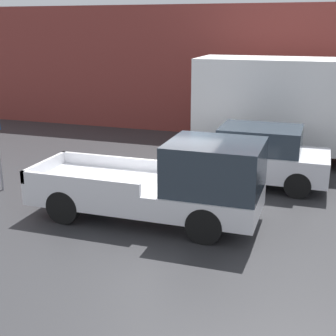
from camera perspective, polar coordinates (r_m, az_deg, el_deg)
ground_plane at (r=12.28m, az=-0.39°, el=-5.02°), size 60.00×60.00×0.00m
building_wall at (r=20.29m, az=8.03°, el=11.52°), size 28.00×0.15×5.47m
pickup_truck at (r=11.20m, az=0.17°, el=-1.89°), size 5.64×2.03×2.08m
car at (r=14.22m, az=10.75°, el=1.52°), size 4.25×1.99×1.76m
delivery_truck at (r=17.12m, az=15.22°, el=7.20°), size 7.63×2.59×3.53m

